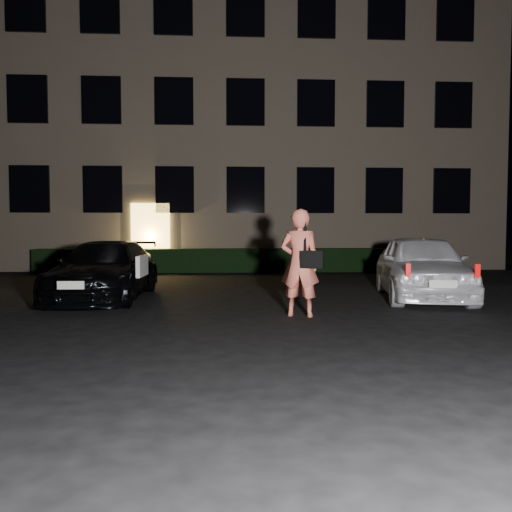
{
  "coord_description": "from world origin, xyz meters",
  "views": [
    {
      "loc": [
        -0.65,
        -7.56,
        1.53
      ],
      "look_at": [
        -0.12,
        2.0,
        1.02
      ],
      "focal_mm": 35.0,
      "sensor_mm": 36.0,
      "label": 1
    }
  ],
  "objects": [
    {
      "name": "building",
      "position": [
        -0.0,
        14.99,
        6.0
      ],
      "size": [
        20.0,
        8.11,
        12.0
      ],
      "color": "#726352",
      "rests_on": "ground"
    },
    {
      "name": "man",
      "position": [
        0.62,
        1.15,
        0.95
      ],
      "size": [
        0.8,
        0.65,
        1.9
      ],
      "rotation": [
        0.0,
        0.0,
        2.84
      ],
      "color": "#F1705A",
      "rests_on": "ground"
    },
    {
      "name": "sedan",
      "position": [
        -3.36,
        3.59,
        0.64
      ],
      "size": [
        1.94,
        4.53,
        1.28
      ],
      "rotation": [
        0.0,
        0.0,
        -0.02
      ],
      "color": "black",
      "rests_on": "ground"
    },
    {
      "name": "hatch",
      "position": [
        3.63,
        3.24,
        0.73
      ],
      "size": [
        2.51,
        4.51,
        1.45
      ],
      "rotation": [
        0.0,
        0.0,
        -0.2
      ],
      "color": "white",
      "rests_on": "ground"
    },
    {
      "name": "hedge",
      "position": [
        0.0,
        10.5,
        0.42
      ],
      "size": [
        15.0,
        0.7,
        0.85
      ],
      "primitive_type": "cube",
      "color": "black",
      "rests_on": "ground"
    },
    {
      "name": "ground",
      "position": [
        0.0,
        0.0,
        0.0
      ],
      "size": [
        80.0,
        80.0,
        0.0
      ],
      "primitive_type": "plane",
      "color": "black",
      "rests_on": "ground"
    }
  ]
}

